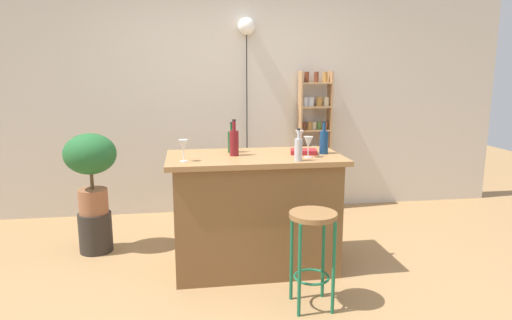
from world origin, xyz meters
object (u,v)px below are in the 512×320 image
object	(u,v)px
potted_plant	(91,162)
wine_glass_right	(308,143)
bottle_wine_red	(324,141)
cookbook	(304,152)
bottle_spirits_clear	(234,142)
plant_stool	(96,232)
bar_stool	(313,238)
bottle_soda_blue	(298,149)
wine_glass_center	(183,146)
bottle_sauce_amber	(232,141)
pendant_globe_light	(247,30)
wine_glass_left	(299,136)
spice_shelf	(314,141)

from	to	relation	value
potted_plant	wine_glass_right	distance (m)	1.92
bottle_wine_red	cookbook	bearing A→B (deg)	173.66
potted_plant	bottle_spirits_clear	xyz separation A→B (m)	(1.21, -0.52, 0.23)
plant_stool	bottle_wine_red	distance (m)	2.19
bar_stool	bottle_soda_blue	world-z (taller)	bottle_soda_blue
wine_glass_center	potted_plant	bearing A→B (deg)	139.35
bottle_sauce_amber	plant_stool	bearing A→B (deg)	162.90
wine_glass_right	pendant_globe_light	bearing A→B (deg)	98.69
wine_glass_center	cookbook	distance (m)	0.98
wine_glass_left	pendant_globe_light	xyz separation A→B (m)	(-0.28, 1.31, 0.98)
bottle_soda_blue	wine_glass_left	bearing A→B (deg)	75.19
bar_stool	wine_glass_center	size ratio (longest dim) A/B	4.14
spice_shelf	wine_glass_left	size ratio (longest dim) A/B	9.79
plant_stool	wine_glass_right	xyz separation A→B (m)	(1.77, -0.68, 0.88)
bottle_soda_blue	wine_glass_center	distance (m)	0.86
bottle_wine_red	wine_glass_center	size ratio (longest dim) A/B	1.63
bottle_spirits_clear	wine_glass_right	xyz separation A→B (m)	(0.56, -0.16, 0.01)
cookbook	pendant_globe_light	bearing A→B (deg)	111.41
plant_stool	bottle_soda_blue	world-z (taller)	bottle_soda_blue
bottle_sauce_amber	cookbook	size ratio (longest dim) A/B	1.20
plant_stool	bottle_soda_blue	distance (m)	2.04
plant_stool	potted_plant	size ratio (longest dim) A/B	0.50
bar_stool	cookbook	bearing A→B (deg)	80.85
pendant_globe_light	bottle_wine_red	bearing A→B (deg)	-74.64
bottle_soda_blue	plant_stool	bearing A→B (deg)	154.08
bar_stool	potted_plant	bearing A→B (deg)	143.13
wine_glass_left	cookbook	distance (m)	0.25
bar_stool	wine_glass_right	world-z (taller)	wine_glass_right
cookbook	pendant_globe_light	distance (m)	1.89
wine_glass_right	cookbook	world-z (taller)	wine_glass_right
cookbook	plant_stool	bearing A→B (deg)	175.16
plant_stool	wine_glass_center	xyz separation A→B (m)	(0.81, -0.70, 0.88)
potted_plant	wine_glass_center	distance (m)	1.10
bottle_soda_blue	pendant_globe_light	bearing A→B (deg)	94.67
bottle_spirits_clear	wine_glass_left	distance (m)	0.62
bottle_wine_red	pendant_globe_light	bearing A→B (deg)	105.36
bottle_wine_red	bottle_spirits_clear	xyz separation A→B (m)	(-0.73, 0.03, 0.01)
spice_shelf	bottle_spirits_clear	size ratio (longest dim) A/B	5.55
spice_shelf	potted_plant	size ratio (longest dim) A/B	2.23
potted_plant	bottle_spirits_clear	world-z (taller)	bottle_spirits_clear
pendant_globe_light	bar_stool	bearing A→B (deg)	-86.26
bottle_sauce_amber	pendant_globe_light	bearing A→B (deg)	77.39
bar_stool	pendant_globe_light	xyz separation A→B (m)	(-0.15, 2.25, 1.54)
bottle_soda_blue	wine_glass_left	size ratio (longest dim) A/B	1.49
potted_plant	wine_glass_left	size ratio (longest dim) A/B	4.38
bottle_soda_blue	wine_glass_center	world-z (taller)	bottle_soda_blue
potted_plant	pendant_globe_light	distance (m)	2.19
plant_stool	cookbook	xyz separation A→B (m)	(1.78, -0.53, 0.78)
wine_glass_center	cookbook	size ratio (longest dim) A/B	0.78
bar_stool	cookbook	xyz separation A→B (m)	(0.12, 0.72, 0.46)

